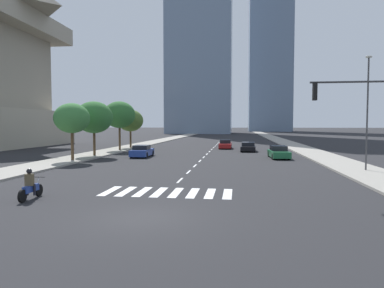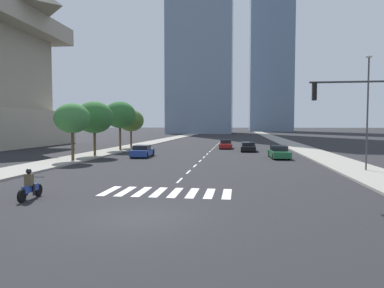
% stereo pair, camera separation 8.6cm
% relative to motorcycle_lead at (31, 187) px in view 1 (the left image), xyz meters
% --- Properties ---
extents(ground_plane, '(800.00, 800.00, 0.00)m').
position_rel_motorcycle_lead_xyz_m(ground_plane, '(6.13, -2.47, -0.58)').
color(ground_plane, '#232326').
extents(sidewalk_east, '(4.00, 260.00, 0.15)m').
position_rel_motorcycle_lead_xyz_m(sidewalk_east, '(19.09, 27.53, -0.51)').
color(sidewalk_east, gray).
rests_on(sidewalk_east, ground).
extents(sidewalk_west, '(4.00, 260.00, 0.15)m').
position_rel_motorcycle_lead_xyz_m(sidewalk_west, '(-6.82, 27.53, -0.51)').
color(sidewalk_west, gray).
rests_on(sidewalk_west, ground).
extents(crosswalk_near, '(6.75, 2.71, 0.01)m').
position_rel_motorcycle_lead_xyz_m(crosswalk_near, '(6.13, 2.53, -0.58)').
color(crosswalk_near, silver).
rests_on(crosswalk_near, ground).
extents(lane_divider_center, '(0.14, 50.00, 0.01)m').
position_rel_motorcycle_lead_xyz_m(lane_divider_center, '(6.13, 30.53, -0.58)').
color(lane_divider_center, silver).
rests_on(lane_divider_center, ground).
extents(motorcycle_lead, '(0.70, 2.06, 1.49)m').
position_rel_motorcycle_lead_xyz_m(motorcycle_lead, '(0.00, 0.00, 0.00)').
color(motorcycle_lead, black).
rests_on(motorcycle_lead, ground).
extents(sedan_red_0, '(1.85, 4.57, 1.29)m').
position_rel_motorcycle_lead_xyz_m(sedan_red_0, '(8.01, 36.70, 0.01)').
color(sedan_red_0, maroon).
rests_on(sedan_red_0, ground).
extents(sedan_blue_1, '(1.95, 4.36, 1.32)m').
position_rel_motorcycle_lead_xyz_m(sedan_blue_1, '(-0.67, 21.99, 0.03)').
color(sedan_blue_1, navy).
rests_on(sedan_blue_1, ground).
extents(sedan_green_2, '(2.01, 4.60, 1.32)m').
position_rel_motorcycle_lead_xyz_m(sedan_green_2, '(14.13, 22.38, 0.02)').
color(sedan_green_2, '#1E6038').
rests_on(sedan_green_2, ground).
extents(sedan_black_3, '(2.08, 4.29, 1.23)m').
position_rel_motorcycle_lead_xyz_m(sedan_black_3, '(11.20, 31.51, -0.02)').
color(sedan_black_3, black).
rests_on(sedan_black_3, ground).
extents(traffic_signal_near, '(5.11, 0.28, 5.94)m').
position_rel_motorcycle_lead_xyz_m(traffic_signal_near, '(16.39, 3.02, 3.67)').
color(traffic_signal_near, '#333335').
rests_on(traffic_signal_near, sidewalk_east).
extents(street_lamp_east, '(0.50, 0.24, 8.54)m').
position_rel_motorcycle_lead_xyz_m(street_lamp_east, '(19.39, 12.25, 4.45)').
color(street_lamp_east, '#3F3F42').
rests_on(street_lamp_east, sidewalk_east).
extents(street_tree_nearest, '(3.39, 3.39, 5.48)m').
position_rel_motorcycle_lead_xyz_m(street_tree_nearest, '(-6.02, 16.42, 3.58)').
color(street_tree_nearest, '#4C3823').
rests_on(street_tree_nearest, sidewalk_west).
extents(street_tree_second, '(4.14, 4.14, 5.98)m').
position_rel_motorcycle_lead_xyz_m(street_tree_second, '(-6.02, 21.63, 3.78)').
color(street_tree_second, '#4C3823').
rests_on(street_tree_second, sidewalk_west).
extents(street_tree_third, '(4.22, 4.22, 6.55)m').
position_rel_motorcycle_lead_xyz_m(street_tree_third, '(-6.02, 30.07, 4.31)').
color(street_tree_third, '#4C3823').
rests_on(street_tree_third, sidewalk_west).
extents(street_tree_fourth, '(3.80, 3.80, 5.64)m').
position_rel_motorcycle_lead_xyz_m(street_tree_fourth, '(-6.02, 34.90, 3.58)').
color(street_tree_fourth, '#4C3823').
rests_on(street_tree_fourth, sidewalk_west).
extents(office_tower_left_skyline, '(25.29, 26.70, 108.30)m').
position_rel_motorcycle_lead_xyz_m(office_tower_left_skyline, '(-5.38, 128.15, 53.04)').
color(office_tower_left_skyline, slate).
rests_on(office_tower_left_skyline, ground).
extents(office_tower_center_skyline, '(21.57, 24.72, 125.77)m').
position_rel_motorcycle_lead_xyz_m(office_tower_center_skyline, '(26.39, 174.60, 58.35)').
color(office_tower_center_skyline, slate).
rests_on(office_tower_center_skyline, ground).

